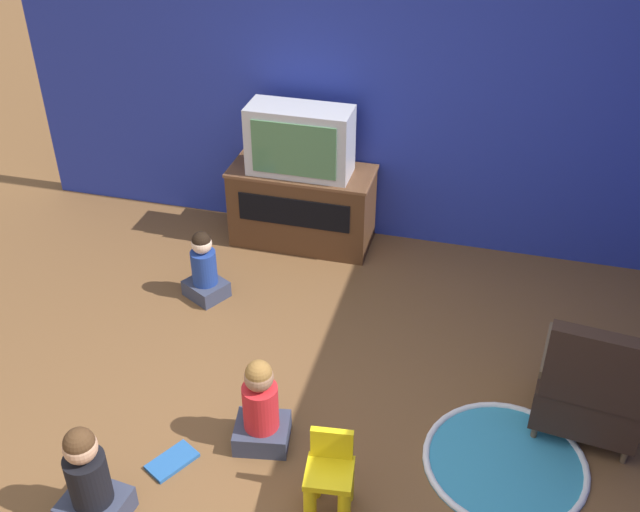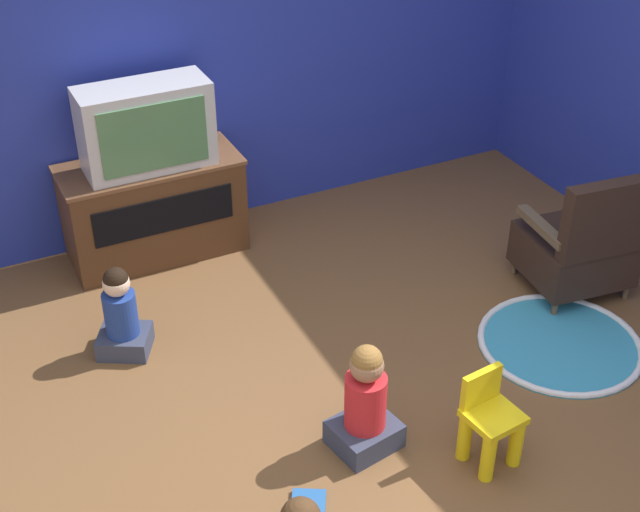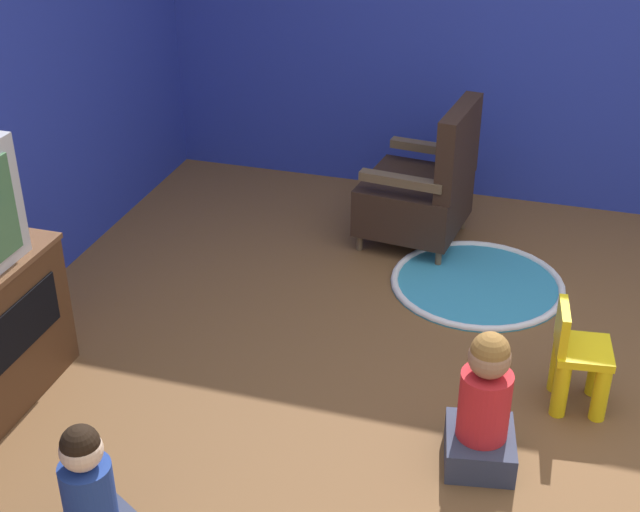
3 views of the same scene
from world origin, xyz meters
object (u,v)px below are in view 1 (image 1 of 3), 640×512
child_watching_left (261,409)px  child_watching_center (204,269)px  black_armchair (591,387)px  book (172,461)px  tv_cabinet (302,205)px  yellow_kid_chair (330,479)px  television (300,141)px  child_watching_right (89,481)px

child_watching_left → child_watching_center: bearing=114.5°
black_armchair → book: bearing=27.9°
child_watching_center → tv_cabinet: bearing=91.0°
yellow_kid_chair → tv_cabinet: bearing=102.1°
child_watching_left → book: size_ratio=1.91×
television → child_watching_center: 1.20m
yellow_kid_chair → child_watching_left: bearing=138.3°
black_armchair → child_watching_right: (-2.47, -1.30, -0.05)m
yellow_kid_chair → book: (-0.93, 0.06, -0.21)m
black_armchair → book: 2.43m
yellow_kid_chair → child_watching_center: (-1.34, 1.58, 0.02)m
child_watching_right → yellow_kid_chair: bearing=23.9°
tv_cabinet → television: television is taller
child_watching_right → black_armchair: bearing=33.9°
tv_cabinet → child_watching_right: tv_cabinet is taller
child_watching_left → child_watching_right: size_ratio=0.96×
television → tv_cabinet: bearing=90.0°
television → black_armchair: bearing=-35.1°
tv_cabinet → child_watching_right: size_ratio=1.78×
tv_cabinet → book: 2.46m
child_watching_left → book: child_watching_left is taller
tv_cabinet → child_watching_center: (-0.48, -0.91, -0.10)m
television → book: 2.56m
black_armchair → child_watching_left: bearing=24.8°
child_watching_center → child_watching_right: size_ratio=0.87×
television → child_watching_left: television is taller
child_watching_center → book: (0.41, -1.53, -0.23)m
yellow_kid_chair → child_watching_center: child_watching_center is taller
yellow_kid_chair → child_watching_left: 0.60m
yellow_kid_chair → book: 0.96m
tv_cabinet → child_watching_left: bearing=-80.2°
black_armchair → child_watching_right: 2.80m
child_watching_center → child_watching_left: bearing=-26.8°
child_watching_left → book: 0.58m
black_armchair → child_watching_left: size_ratio=1.39×
television → child_watching_right: size_ratio=1.24×
television → book: (-0.07, -2.40, -0.91)m
yellow_kid_chair → child_watching_right: (-1.16, -0.37, 0.06)m
television → black_armchair: 2.72m
television → child_watching_center: size_ratio=1.44×
tv_cabinet → black_armchair: 2.67m
black_armchair → tv_cabinet: bearing=-29.2°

